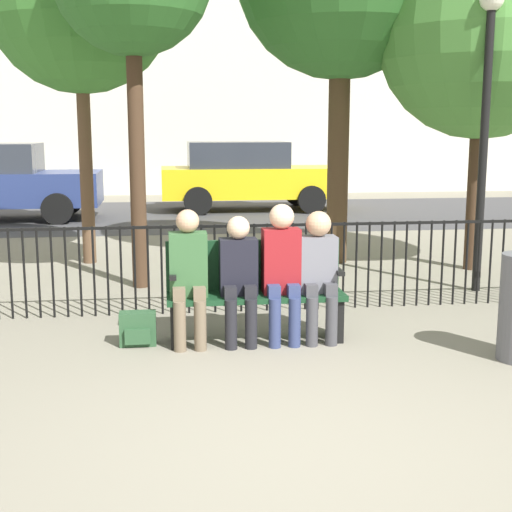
{
  "coord_description": "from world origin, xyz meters",
  "views": [
    {
      "loc": [
        -0.81,
        -4.07,
        1.95
      ],
      "look_at": [
        0.0,
        2.25,
        0.8
      ],
      "focal_mm": 50.0,
      "sensor_mm": 36.0,
      "label": 1
    }
  ],
  "objects": [
    {
      "name": "seated_person_1",
      "position": [
        -0.16,
        2.2,
        0.66
      ],
      "size": [
        0.34,
        0.39,
        1.17
      ],
      "color": "black",
      "rests_on": "ground"
    },
    {
      "name": "fence_railing",
      "position": [
        -0.02,
        3.34,
        0.56
      ],
      "size": [
        9.01,
        0.03,
        0.95
      ],
      "color": "black",
      "rests_on": "ground"
    },
    {
      "name": "backpack",
      "position": [
        -1.08,
        2.26,
        0.15
      ],
      "size": [
        0.33,
        0.22,
        0.31
      ],
      "color": "#284C2D",
      "rests_on": "ground"
    },
    {
      "name": "tree_3",
      "position": [
        3.42,
        5.25,
        3.17
      ],
      "size": [
        2.78,
        2.78,
        4.57
      ],
      "color": "#422D1E",
      "rests_on": "ground"
    },
    {
      "name": "street_surface",
      "position": [
        0.0,
        12.0,
        0.0
      ],
      "size": [
        24.0,
        6.0,
        0.01
      ],
      "color": "#3D3D3F",
      "rests_on": "ground"
    },
    {
      "name": "ground_plane",
      "position": [
        0.0,
        0.0,
        0.0
      ],
      "size": [
        80.0,
        80.0,
        0.0
      ],
      "primitive_type": "plane",
      "color": "gray"
    },
    {
      "name": "lamp_post",
      "position": [
        2.91,
        3.96,
        2.34
      ],
      "size": [
        0.28,
        0.28,
        3.53
      ],
      "color": "black",
      "rests_on": "ground"
    },
    {
      "name": "parked_car_0",
      "position": [
        1.14,
        12.8,
        0.84
      ],
      "size": [
        4.2,
        1.94,
        1.62
      ],
      "color": "yellow",
      "rests_on": "ground"
    },
    {
      "name": "seated_person_0",
      "position": [
        -0.62,
        2.2,
        0.69
      ],
      "size": [
        0.34,
        0.39,
        1.24
      ],
      "color": "brown",
      "rests_on": "ground"
    },
    {
      "name": "seated_person_2",
      "position": [
        0.23,
        2.2,
        0.72
      ],
      "size": [
        0.34,
        0.39,
        1.27
      ],
      "color": "navy",
      "rests_on": "ground"
    },
    {
      "name": "seated_person_3",
      "position": [
        0.57,
        2.2,
        0.69
      ],
      "size": [
        0.34,
        0.39,
        1.2
      ],
      "color": "#3D3D42",
      "rests_on": "ground"
    },
    {
      "name": "park_bench",
      "position": [
        0.0,
        2.33,
        0.49
      ],
      "size": [
        1.63,
        0.45,
        0.92
      ],
      "color": "#14381E",
      "rests_on": "ground"
    }
  ]
}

